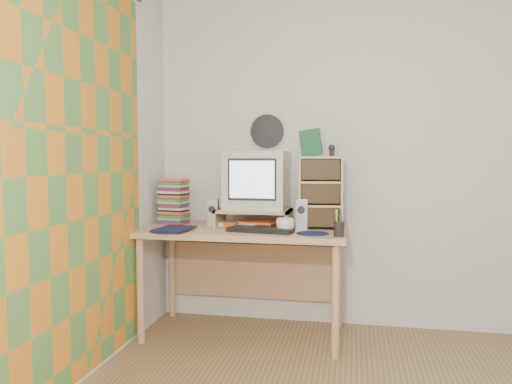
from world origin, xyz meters
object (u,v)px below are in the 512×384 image
at_px(keyboard, 261,230).
at_px(cd_rack, 320,193).
at_px(diary, 160,227).
at_px(crt_monitor, 257,180).
at_px(desk, 246,246).
at_px(dvd_stack, 173,205).
at_px(mug, 285,225).

bearing_deg(keyboard, cd_rack, 40.60).
bearing_deg(keyboard, diary, -166.60).
bearing_deg(crt_monitor, desk, -124.09).
height_order(dvd_stack, diary, dvd_stack).
bearing_deg(diary, cd_rack, 21.49).
bearing_deg(desk, keyboard, -56.38).
relative_size(crt_monitor, dvd_stack, 1.59).
bearing_deg(cd_rack, keyboard, -152.96).
height_order(desk, diary, diary).
height_order(mug, diary, mug).
height_order(desk, dvd_stack, dvd_stack).
relative_size(desk, mug, 11.85).
bearing_deg(desk, mug, -34.60).
height_order(crt_monitor, diary, crt_monitor).
height_order(desk, mug, mug).
relative_size(keyboard, mug, 3.62).
xyz_separation_m(crt_monitor, dvd_stack, (-0.62, -0.02, -0.19)).
bearing_deg(desk, diary, -151.92).
bearing_deg(keyboard, crt_monitor, 113.90).
bearing_deg(diary, keyboard, 10.85).
distance_m(crt_monitor, diary, 0.75).
bearing_deg(crt_monitor, dvd_stack, -177.44).
height_order(desk, cd_rack, cd_rack).
distance_m(crt_monitor, cd_rack, 0.47).
bearing_deg(mug, cd_rack, 47.05).
height_order(crt_monitor, mug, crt_monitor).
bearing_deg(mug, dvd_stack, 162.00).
xyz_separation_m(cd_rack, mug, (-0.21, -0.23, -0.20)).
bearing_deg(cd_rack, dvd_stack, 171.73).
xyz_separation_m(keyboard, cd_rack, (0.37, 0.23, 0.23)).
bearing_deg(crt_monitor, cd_rack, -8.18).
height_order(desk, crt_monitor, crt_monitor).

